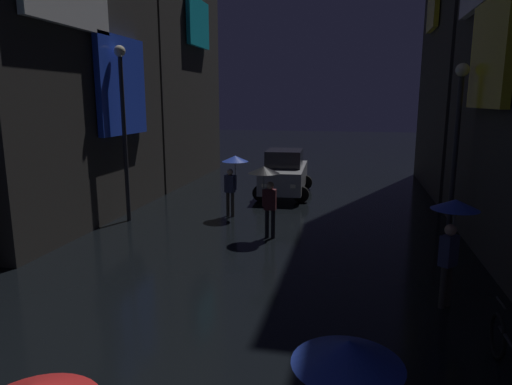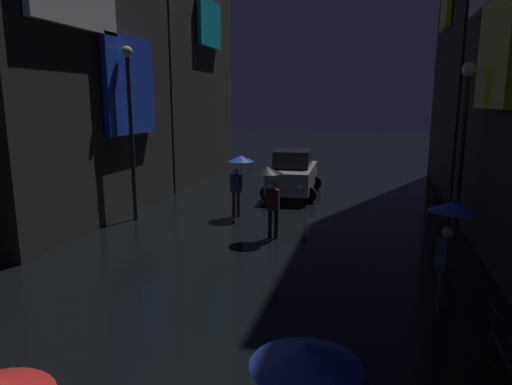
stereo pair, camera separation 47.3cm
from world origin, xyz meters
TOP-DOWN VIEW (x-y plane):
  - building_left_mid at (-7.47, 13.39)m, footprint 4.25×8.80m
  - pedestrian_foreground_left_blue at (4.19, 9.11)m, footprint 0.90×0.90m
  - pedestrian_foreground_right_black at (-0.14, 12.71)m, footprint 0.90×0.90m
  - pedestrian_near_crossing_blue at (-1.70, 14.96)m, footprint 0.90×0.90m
  - bicycle_parked_at_storefront at (4.60, 6.70)m, footprint 0.12×1.82m
  - car_distant at (-0.56, 18.97)m, footprint 2.39×4.22m
  - streetlamp_right_far at (5.00, 13.42)m, footprint 0.36×0.36m
  - streetlamp_left_far at (-5.00, 13.68)m, footprint 0.36×0.36m

SIDE VIEW (x-z plane):
  - bicycle_parked_at_storefront at x=4.60m, z-range -0.09..0.87m
  - car_distant at x=-0.56m, z-range -0.03..1.89m
  - pedestrian_foreground_left_blue at x=4.19m, z-range 0.61..2.73m
  - pedestrian_foreground_right_black at x=-0.14m, z-range 0.61..2.73m
  - pedestrian_near_crossing_blue at x=-1.70m, z-range 0.61..2.73m
  - streetlamp_right_far at x=5.00m, z-range 0.66..5.59m
  - streetlamp_left_far at x=-5.00m, z-range 0.70..6.34m
  - building_left_mid at x=-7.47m, z-range 0.01..12.86m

